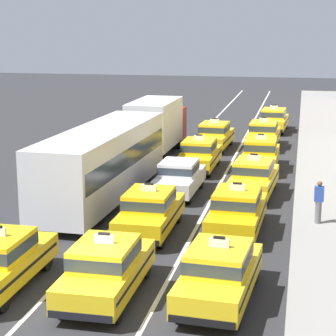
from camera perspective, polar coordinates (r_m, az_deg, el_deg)
The scene contains 18 objects.
ground_plane at distance 17.62m, azimuth -7.22°, elevation -13.04°, with size 160.00×160.00×0.00m, color #2B2B2D.
lane_stripe_left_center at distance 36.44m, azimuth 0.68°, elevation 0.68°, with size 0.14×80.00×0.01m, color silver.
lane_stripe_center_right at distance 35.97m, azimuth 5.68°, elevation 0.45°, with size 0.14×80.00×0.01m, color silver.
taxi_left_nearest at distance 19.52m, azimuth -14.79°, elevation -7.94°, with size 1.82×4.56×1.96m.
bus_left_second at distance 28.06m, azimuth -5.81°, elevation 0.74°, with size 2.90×11.28×3.22m.
box_truck_left_third at distance 38.31m, azimuth -0.94°, elevation 3.97°, with size 2.40×7.00×3.27m.
taxi_center_nearest at distance 18.38m, azimuth -5.57°, elevation -8.88°, with size 1.84×4.57×1.96m.
taxi_center_second at distance 23.66m, azimuth -1.64°, elevation -3.84°, with size 1.83×4.56×1.96m.
sedan_center_third at distance 29.00m, azimuth 0.99°, elevation -0.77°, with size 1.83×4.33×1.58m.
taxi_center_fourth at distance 33.87m, azimuth 2.82°, elevation 1.24°, with size 1.85×4.57×1.96m.
taxi_center_fifth at distance 39.79m, azimuth 4.19°, elevation 2.96°, with size 2.02×4.64×1.96m.
taxi_right_nearest at distance 18.05m, azimuth 4.61°, elevation -9.28°, with size 2.10×4.66×1.96m.
taxi_right_second at distance 23.87m, azimuth 6.20°, elevation -3.76°, with size 1.95×4.61×1.96m.
taxi_right_third at distance 29.12m, azimuth 7.67°, elevation -0.77°, with size 2.09×4.66×1.96m.
taxi_right_fourth at distance 34.39m, azimuth 8.29°, elevation 1.30°, with size 1.84×4.57×1.96m.
taxi_right_fifth at distance 40.59m, azimuth 8.55°, elevation 3.05°, with size 1.95×4.61×1.96m.
taxi_right_sixth at distance 46.88m, azimuth 9.44°, elevation 4.31°, with size 2.04×4.64×1.96m.
pedestrian_by_storefront at distance 25.04m, azimuth 13.34°, elevation -2.97°, with size 0.36×0.24×1.67m.
Camera 1 is at (5.38, -14.94, 7.65)m, focal length 68.10 mm.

